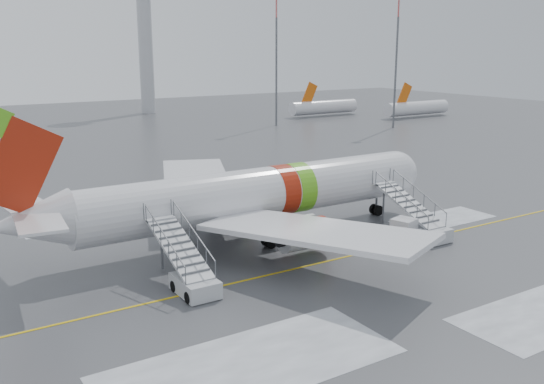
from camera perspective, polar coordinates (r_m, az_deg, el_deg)
ground at (r=39.59m, az=-1.89°, el=-7.56°), size 260.00×260.00×0.00m
airliner at (r=45.06m, az=-2.39°, el=-0.37°), size 35.03×32.97×11.18m
airstair_fwd at (r=47.74m, az=13.87°, el=-2.89°), size 2.05×7.70×3.48m
airstair_aft at (r=36.80m, az=-7.78°, el=-7.58°), size 2.05×7.70×3.48m
pushback_tug at (r=46.65m, az=12.50°, el=-3.56°), size 3.43×2.92×1.77m
control_tower at (r=135.94m, az=-11.91°, el=15.18°), size 6.40×6.40×30.00m
light_mast_far_ne at (r=111.77m, az=0.42°, el=13.35°), size 1.20×1.20×24.25m
light_mast_far_e at (r=110.73m, az=11.66°, el=13.08°), size 1.20×1.20×24.25m
distant_aircraft at (r=126.43m, az=7.79°, el=6.97°), size 35.00×18.00×8.00m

